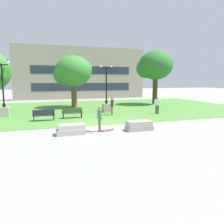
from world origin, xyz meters
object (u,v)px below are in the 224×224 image
at_px(lamp_post_left, 106,102).
at_px(person_bystander_near_lawn, 112,105).
at_px(lamp_post_right, 4,105).
at_px(person_skateboarder, 100,117).
at_px(skateboard, 107,130).
at_px(person_bystander_far_lawn, 157,104).
at_px(concrete_block_left, 139,126).
at_px(park_bench_near_right, 44,114).
at_px(park_bench_near_left, 72,112).
at_px(concrete_block_center, 71,129).

height_order(lamp_post_left, person_bystander_near_lawn, lamp_post_left).
bearing_deg(lamp_post_right, person_skateboarder, -50.10).
relative_size(skateboard, person_bystander_far_lawn, 0.60).
xyz_separation_m(concrete_block_left, person_bystander_near_lawn, (0.18, 6.74, 0.68)).
distance_m(lamp_post_left, lamp_post_right, 9.86).
relative_size(skateboard, park_bench_near_right, 0.57).
bearing_deg(person_bystander_far_lawn, person_skateboarder, -142.40).
distance_m(lamp_post_left, person_bystander_near_lawn, 2.08).
distance_m(concrete_block_left, lamp_post_left, 8.85).
height_order(concrete_block_left, lamp_post_left, lamp_post_left).
relative_size(skateboard, lamp_post_right, 0.20).
xyz_separation_m(park_bench_near_left, person_bystander_far_lawn, (8.50, -0.08, 0.44)).
bearing_deg(concrete_block_left, lamp_post_left, 88.72).
relative_size(concrete_block_left, person_skateboarder, 1.05).
relative_size(skateboard, person_bystander_near_lawn, 0.60).
bearing_deg(person_bystander_near_lawn, concrete_block_center, -126.14).
relative_size(lamp_post_left, person_bystander_far_lawn, 2.98).
relative_size(concrete_block_center, person_skateboarder, 1.05).
relative_size(person_skateboarder, lamp_post_right, 0.33).
xyz_separation_m(concrete_block_left, park_bench_near_right, (-6.19, 5.63, 0.23)).
bearing_deg(lamp_post_right, park_bench_near_left, -23.34).
distance_m(person_skateboarder, park_bench_near_right, 6.31).
height_order(concrete_block_center, lamp_post_right, lamp_post_right).
bearing_deg(park_bench_near_left, park_bench_near_right, -166.70).
height_order(concrete_block_center, person_bystander_far_lawn, person_bystander_far_lawn).
bearing_deg(person_skateboarder, park_bench_near_right, 123.94).
height_order(park_bench_near_right, lamp_post_right, lamp_post_right).
xyz_separation_m(park_bench_near_left, park_bench_near_right, (-2.45, -0.58, 0.00)).
bearing_deg(person_bystander_near_lawn, concrete_block_left, -91.57).
bearing_deg(park_bench_near_left, person_skateboarder, -79.57).
bearing_deg(skateboard, person_skateboarder, 176.44).
bearing_deg(concrete_block_left, lamp_post_right, 137.78).
bearing_deg(lamp_post_left, person_bystander_far_lawn, -30.45).
relative_size(concrete_block_center, lamp_post_left, 0.35).
xyz_separation_m(skateboard, person_bystander_near_lawn, (2.38, 6.36, 0.90)).
relative_size(concrete_block_left, person_bystander_far_lawn, 1.05).
height_order(park_bench_near_right, person_bystander_near_lawn, person_bystander_near_lawn).
relative_size(person_skateboarder, park_bench_near_left, 0.95).
bearing_deg(person_skateboarder, lamp_post_right, 129.90).
height_order(concrete_block_center, concrete_block_left, same).
relative_size(park_bench_near_right, lamp_post_left, 0.36).
relative_size(lamp_post_left, person_bystander_near_lawn, 2.98).
bearing_deg(park_bench_near_right, person_bystander_far_lawn, 2.63).
height_order(concrete_block_center, park_bench_near_right, park_bench_near_right).
height_order(concrete_block_center, person_bystander_near_lawn, person_bystander_near_lawn).
height_order(skateboard, park_bench_near_right, park_bench_near_right).
bearing_deg(concrete_block_left, person_bystander_far_lawn, 52.18).
bearing_deg(lamp_post_right, concrete_block_center, -59.16).
height_order(park_bench_near_left, park_bench_near_right, same).
bearing_deg(person_skateboarder, concrete_block_center, -174.71).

